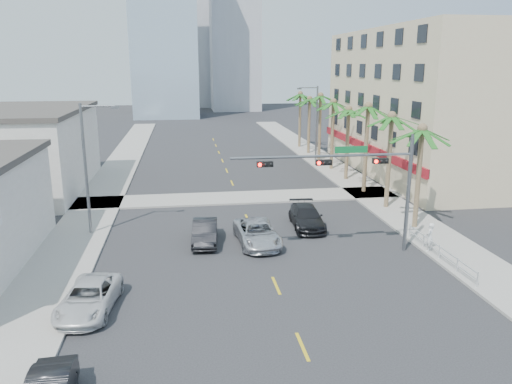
{
  "coord_description": "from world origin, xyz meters",
  "views": [
    {
      "loc": [
        -4.6,
        -20.1,
        11.44
      ],
      "look_at": [
        -0.13,
        10.56,
        3.5
      ],
      "focal_mm": 35.0,
      "sensor_mm": 36.0,
      "label": 1
    }
  ],
  "objects_px": {
    "car_lane_left": "(205,232)",
    "car_lane_right": "(307,217)",
    "car_lane_center": "(257,233)",
    "pedestrian": "(430,237)",
    "traffic_signal_mast": "(360,174)",
    "car_parked_far": "(89,298)"
  },
  "relations": [
    {
      "from": "traffic_signal_mast",
      "to": "car_lane_right",
      "type": "relative_size",
      "value": 2.13
    },
    {
      "from": "car_parked_far",
      "to": "car_lane_center",
      "type": "xyz_separation_m",
      "value": [
        9.26,
        7.94,
        0.06
      ]
    },
    {
      "from": "car_lane_left",
      "to": "pedestrian",
      "type": "xyz_separation_m",
      "value": [
        13.75,
        -3.85,
        0.31
      ]
    },
    {
      "from": "traffic_signal_mast",
      "to": "car_lane_left",
      "type": "bearing_deg",
      "value": 160.89
    },
    {
      "from": "car_lane_left",
      "to": "car_lane_right",
      "type": "xyz_separation_m",
      "value": [
        7.43,
        2.25,
        0.01
      ]
    },
    {
      "from": "traffic_signal_mast",
      "to": "car_lane_center",
      "type": "bearing_deg",
      "value": 156.94
    },
    {
      "from": "car_lane_center",
      "to": "traffic_signal_mast",
      "type": "bearing_deg",
      "value": -26.42
    },
    {
      "from": "car_lane_left",
      "to": "car_lane_right",
      "type": "height_order",
      "value": "car_lane_right"
    },
    {
      "from": "traffic_signal_mast",
      "to": "car_parked_far",
      "type": "xyz_separation_m",
      "value": [
        -15.11,
        -5.45,
        -4.37
      ]
    },
    {
      "from": "car_lane_center",
      "to": "car_lane_left",
      "type": "bearing_deg",
      "value": 164.87
    },
    {
      "from": "traffic_signal_mast",
      "to": "car_lane_left",
      "type": "xyz_separation_m",
      "value": [
        -9.23,
        3.2,
        -4.31
      ]
    },
    {
      "from": "car_lane_left",
      "to": "traffic_signal_mast",
      "type": "bearing_deg",
      "value": -14.71
    },
    {
      "from": "car_lane_center",
      "to": "pedestrian",
      "type": "distance_m",
      "value": 10.85
    },
    {
      "from": "car_parked_far",
      "to": "car_lane_right",
      "type": "xyz_separation_m",
      "value": [
        13.31,
        10.9,
        0.06
      ]
    },
    {
      "from": "pedestrian",
      "to": "car_lane_left",
      "type": "bearing_deg",
      "value": -59.4
    },
    {
      "from": "car_parked_far",
      "to": "car_lane_left",
      "type": "height_order",
      "value": "car_lane_left"
    },
    {
      "from": "pedestrian",
      "to": "car_lane_right",
      "type": "bearing_deg",
      "value": -87.76
    },
    {
      "from": "car_lane_left",
      "to": "pedestrian",
      "type": "bearing_deg",
      "value": -11.26
    },
    {
      "from": "car_lane_center",
      "to": "pedestrian",
      "type": "xyz_separation_m",
      "value": [
        10.37,
        -3.15,
        0.3
      ]
    },
    {
      "from": "car_lane_right",
      "to": "car_lane_center",
      "type": "bearing_deg",
      "value": -140.31
    },
    {
      "from": "car_lane_left",
      "to": "car_lane_center",
      "type": "bearing_deg",
      "value": -7.38
    },
    {
      "from": "car_lane_right",
      "to": "pedestrian",
      "type": "relative_size",
      "value": 2.89
    }
  ]
}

